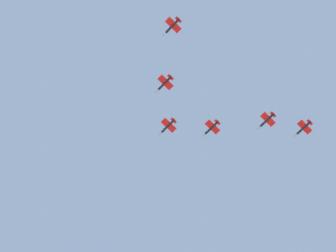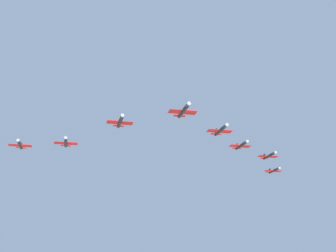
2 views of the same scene
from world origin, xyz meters
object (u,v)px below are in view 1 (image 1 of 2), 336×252
Objects in this scene: jet_starboard_outer at (267,120)px; jet_port_trail at (303,128)px; jet_port_inner at (164,83)px; jet_port_outer at (172,26)px; jet_starboard_inner at (211,128)px; jet_lead at (168,126)px.

jet_starboard_outer is 1.00× the size of jet_port_trail.
jet_port_outer is (4.23, -24.72, 1.56)m from jet_port_inner.
jet_starboard_inner is at bearing 135.54° from jet_port_trail.
jet_port_inner is 66.45m from jet_port_trail.
jet_lead is 61.77m from jet_port_trail.
jet_starboard_outer is (41.28, 43.07, -2.61)m from jet_port_outer.
jet_port_inner is 49.09m from jet_starboard_outer.
jet_starboard_inner is at bearing 0.00° from jet_port_inner.
jet_starboard_outer is 17.49m from jet_port_trail.
jet_port_inner is 1.00× the size of jet_starboard_inner.
jet_starboard_outer is (44.80, -1.62, -1.30)m from jet_lead.
jet_starboard_inner is at bearing 126.49° from jet_starboard_outer.
jet_port_trail is (62.42, 22.81, -0.28)m from jet_port_inner.
jet_port_outer reaches higher than jet_lead.
jet_starboard_inner is at bearing -41.73° from jet_lead.
jet_port_trail is (16.90, 4.46, 0.77)m from jet_starboard_outer.
jet_port_outer is 1.00× the size of jet_starboard_outer.
jet_port_trail is at bearing -44.46° from jet_starboard_inner.
jet_port_outer reaches higher than jet_port_trail.
jet_starboard_inner is 49.09m from jet_port_outer.
jet_port_outer is 1.00× the size of jet_port_trail.
jet_port_inner reaches higher than jet_starboard_outer.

